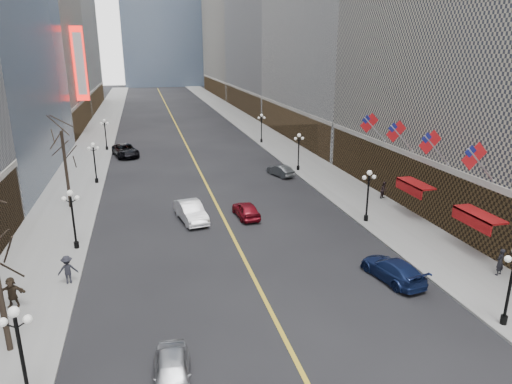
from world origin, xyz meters
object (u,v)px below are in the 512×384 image
streetlamp_east_1 (368,190)px  car_sb_mid (246,210)px  car_sb_far (280,171)px  streetlamp_east_0 (512,278)px  streetlamp_west_1 (72,213)px  car_sb_near (393,269)px  car_nb_far (125,150)px  streetlamp_west_3 (105,131)px  streetlamp_west_0 (20,345)px  streetlamp_west_2 (94,159)px  streetlamp_east_2 (299,148)px  car_nb_near (172,373)px  ped_ne_corner (500,262)px  streetlamp_east_3 (261,125)px  car_nb_mid (191,212)px

streetlamp_east_1 → car_sb_mid: (-9.80, 3.71, -2.18)m
car_sb_far → car_sb_mid: bearing=42.2°
streetlamp_east_0 → streetlamp_west_1: 28.51m
streetlamp_east_1 → car_sb_near: streetlamp_east_1 is taller
car_nb_far → car_sb_near: (17.68, -41.20, -0.14)m
streetlamp_west_3 → car_sb_near: bearing=-65.9°
streetlamp_east_1 → streetlamp_west_0: (-23.60, -16.00, 0.00)m
streetlamp_west_0 → car_sb_mid: (13.80, 19.71, -2.18)m
streetlamp_west_1 → streetlamp_west_2: 18.00m
streetlamp_east_1 → car_sb_mid: bearing=159.3°
streetlamp_west_2 → streetlamp_west_3: 18.00m
streetlamp_west_0 → streetlamp_west_2: (0.00, 34.00, 0.00)m
streetlamp_west_3 → streetlamp_east_0: bearing=-65.6°
streetlamp_east_2 → car_nb_far: (-20.80, 13.38, -2.04)m
streetlamp_west_2 → streetlamp_east_0: bearing=-55.2°
car_nb_near → car_sb_near: 15.97m
car_sb_near → streetlamp_east_2: bearing=-106.5°
streetlamp_west_2 → car_sb_near: (20.48, -27.82, -2.18)m
car_nb_far → car_sb_mid: size_ratio=1.46×
car_sb_near → ped_ne_corner: bearing=159.0°
streetlamp_east_2 → ped_ne_corner: streetlamp_east_2 is taller
streetlamp_east_3 → car_nb_near: 55.35m
streetlamp_west_2 → car_nb_near: bearing=-80.2°
streetlamp_east_0 → car_nb_near: size_ratio=1.08×
streetlamp_west_0 → streetlamp_west_1: 16.00m
streetlamp_east_2 → streetlamp_west_1: size_ratio=1.00×
car_nb_far → car_sb_mid: (11.00, -27.67, -0.14)m
streetlamp_west_2 → car_nb_mid: (8.97, -13.97, -2.05)m
streetlamp_east_3 → streetlamp_west_2: size_ratio=1.00×
streetlamp_east_2 → car_nb_near: (-17.67, -34.41, -2.19)m
streetlamp_west_1 → car_nb_far: (2.80, 31.38, -2.04)m
car_nb_near → car_nb_mid: size_ratio=0.82×
streetlamp_west_3 → car_sb_far: (20.80, -19.70, -2.24)m
streetlamp_east_0 → car_sb_mid: bearing=116.4°
streetlamp_west_0 → streetlamp_west_3: 52.00m
streetlamp_west_3 → ped_ne_corner: streetlamp_west_3 is taller
streetlamp_east_3 → streetlamp_west_3: (-23.60, 0.00, 0.00)m
streetlamp_east_2 → car_sb_far: size_ratio=1.13×
streetlamp_west_1 → streetlamp_west_0: bearing=-90.0°
streetlamp_west_3 → car_sb_mid: 35.18m
streetlamp_east_2 → streetlamp_west_0: same height
streetlamp_west_2 → car_sb_far: 20.99m
streetlamp_east_3 → car_nb_far: bearing=-167.5°
streetlamp_east_0 → car_nb_far: size_ratio=0.73×
ped_ne_corner → streetlamp_west_3: bearing=-80.6°
streetlamp_west_3 → car_sb_near: size_ratio=0.91×
streetlamp_east_0 → car_nb_near: streetlamp_east_0 is taller
streetlamp_west_3 → car_nb_mid: size_ratio=0.88×
streetlamp_west_3 → car_sb_mid: (13.80, -32.29, -2.18)m
car_nb_mid → car_sb_mid: size_ratio=1.22×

